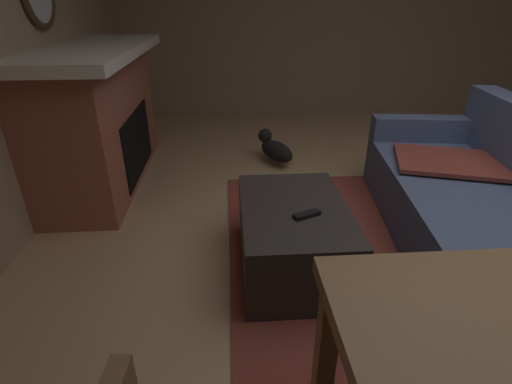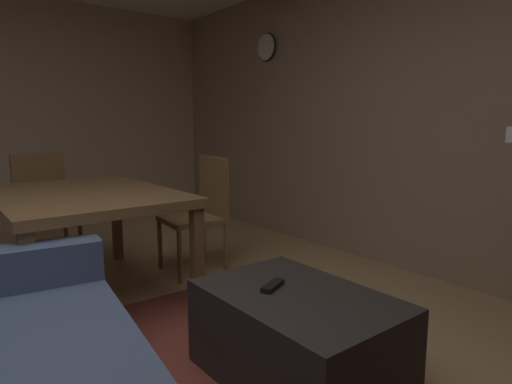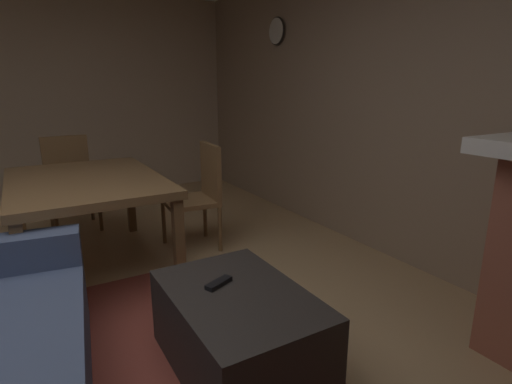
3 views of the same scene
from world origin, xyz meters
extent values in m
plane|color=tan|center=(0.00, 0.00, 0.00)|extent=(9.30, 9.30, 0.00)
cube|color=#9E846B|center=(-3.88, 0.00, 1.28)|extent=(0.12, 5.98, 2.56)
cube|color=brown|center=(-0.20, -0.32, 0.01)|extent=(2.60, 2.00, 0.01)
cube|color=#9E5642|center=(-1.62, -2.43, 0.55)|extent=(1.82, 0.60, 1.10)
cube|color=black|center=(-1.62, -2.17, 0.35)|extent=(1.00, 0.10, 0.56)
cube|color=white|center=(-1.62, -2.38, 1.14)|extent=(2.06, 0.76, 0.08)
cube|color=#4C5B7F|center=(-0.31, 0.29, 0.21)|extent=(2.32, 1.25, 0.42)
cube|color=#4C5B7F|center=(-1.32, 0.42, 0.52)|extent=(0.30, 0.99, 0.20)
cube|color=brown|center=(-0.75, 0.34, 0.45)|extent=(0.79, 0.96, 0.03)
cube|color=#2D2826|center=(-0.20, -0.93, 0.22)|extent=(0.92, 0.62, 0.43)
cube|color=black|center=(-0.09, -0.89, 0.45)|extent=(0.11, 0.17, 0.02)
cube|color=brown|center=(0.75, -0.97, 0.34)|extent=(0.07, 0.07, 0.68)
ellipsoid|color=black|center=(-1.86, -0.83, 0.15)|extent=(0.49, 0.39, 0.19)
sphere|color=black|center=(-2.04, -0.93, 0.25)|extent=(0.14, 0.14, 0.14)
camera|label=1|loc=(1.73, -1.30, 1.52)|focal=26.95mm
camera|label=2|loc=(-1.56, 0.37, 1.19)|focal=30.47mm
camera|label=3|loc=(-1.80, -0.10, 1.43)|focal=28.33mm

